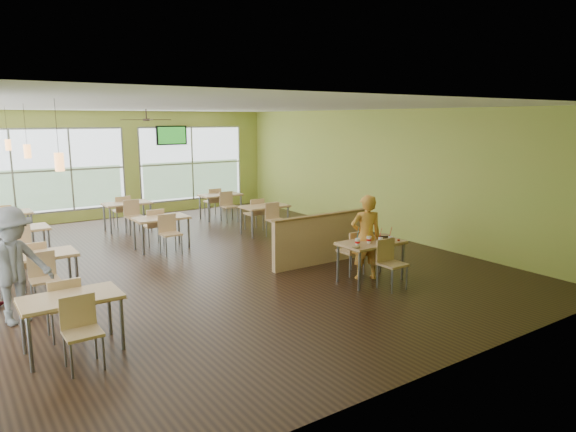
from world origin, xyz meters
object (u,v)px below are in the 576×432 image
(man_plaid, at_px, (366,237))
(food_basket, at_px, (384,236))
(main_table, at_px, (371,248))
(half_wall_divider, at_px, (322,239))

(man_plaid, height_order, food_basket, man_plaid)
(food_basket, bearing_deg, main_table, -164.46)
(half_wall_divider, xyz_separation_m, food_basket, (0.43, -1.33, 0.26))
(main_table, relative_size, man_plaid, 0.95)
(half_wall_divider, height_order, food_basket, half_wall_divider)
(main_table, bearing_deg, half_wall_divider, 90.00)
(half_wall_divider, bearing_deg, food_basket, -71.93)
(half_wall_divider, xyz_separation_m, man_plaid, (0.01, -1.29, 0.28))
(man_plaid, bearing_deg, food_basket, -161.13)
(main_table, relative_size, half_wall_divider, 0.63)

